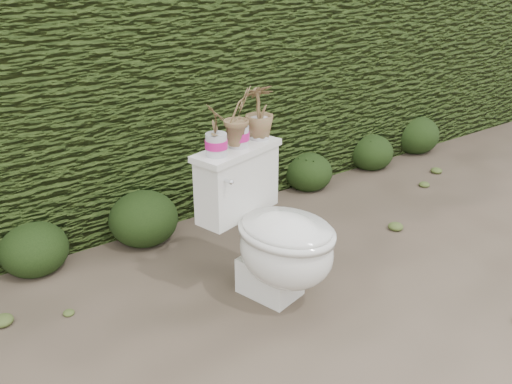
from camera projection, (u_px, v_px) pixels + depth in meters
ground at (279, 300)px, 2.99m from camera, size 60.00×60.00×0.00m
hedge at (137, 89)px, 3.85m from camera, size 8.00×1.00×1.60m
toilet at (273, 235)px, 2.90m from camera, size 0.61×0.77×0.78m
potted_plant_left at (216, 131)px, 2.71m from camera, size 0.11×0.14×0.24m
potted_plant_center at (238, 119)px, 2.81m from camera, size 0.19×0.17×0.29m
potted_plant_right at (259, 113)px, 2.93m from camera, size 0.18×0.18×0.27m
liriope_clump_2 at (33, 245)px, 3.22m from camera, size 0.39×0.39×0.31m
liriope_clump_3 at (143, 214)px, 3.53m from camera, size 0.43×0.43×0.34m
liriope_clump_4 at (231, 195)px, 3.84m from camera, size 0.39×0.39×0.31m
liriope_clump_5 at (308, 168)px, 4.29m from camera, size 0.36×0.36×0.29m
liriope_clump_6 at (371, 149)px, 4.68m from camera, size 0.37×0.37×0.30m
liriope_clump_7 at (415, 131)px, 5.02m from camera, size 0.43×0.43×0.34m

